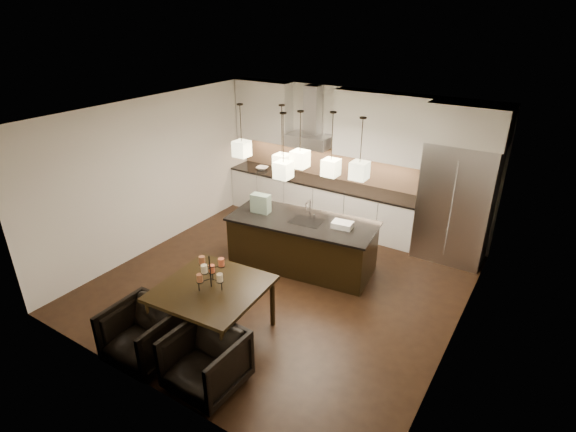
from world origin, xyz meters
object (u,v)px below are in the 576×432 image
Objects in this scene: armchair_left at (143,335)px; armchair_right at (206,361)px; island_body at (302,244)px; dining_table at (214,311)px; refrigerator at (456,203)px.

armchair_left reaches higher than armchair_right.
dining_table is (-0.06, -2.26, -0.03)m from island_body.
island_body is 3.14m from armchair_left.
island_body is 3.06m from armchair_right.
refrigerator is 2.57× the size of armchair_right.
armchair_left is 1.01× the size of armchair_right.
refrigerator reaches higher than dining_table.
armchair_right is at bearing -108.87° from refrigerator.
armchair_left is (-2.62, -4.82, -0.69)m from refrigerator.
armchair_left is (-0.46, -0.84, -0.02)m from dining_table.
dining_table is 0.96m from armchair_left.
dining_table is (-2.16, -3.98, -0.67)m from refrigerator.
island_body reaches higher than dining_table.
armchair_left is at bearing -123.10° from dining_table.
dining_table is at bearing -118.47° from refrigerator.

